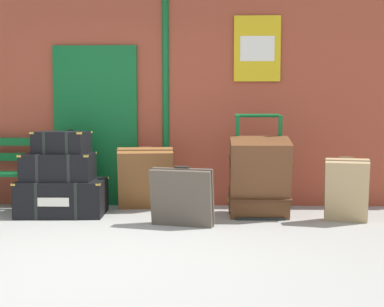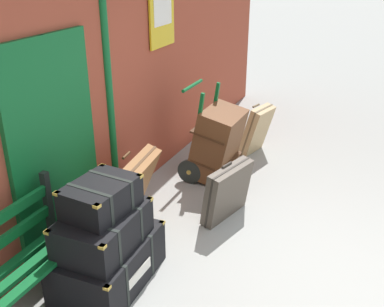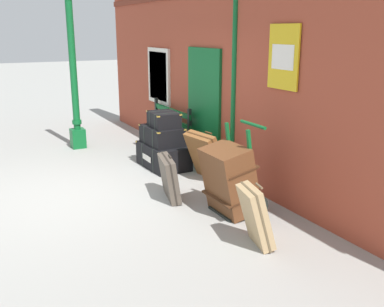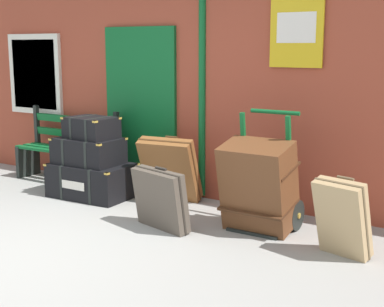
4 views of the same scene
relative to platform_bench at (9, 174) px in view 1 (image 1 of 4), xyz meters
name	(u,v)px [view 1 (image 1 of 4)]	position (x,y,z in m)	size (l,w,h in m)	color
ground_plane	(87,256)	(1.53, -2.16, -0.44)	(60.00, 60.00, 0.00)	gray
brick_facade	(131,85)	(1.51, 0.44, 1.15)	(10.40, 0.35, 3.20)	#9E422D
platform_bench	(9,174)	(0.00, 0.00, 0.00)	(1.60, 0.43, 1.01)	#0F5B28
steamer_trunk_base	(63,197)	(0.81, -0.41, -0.23)	(1.04, 0.69, 0.43)	black
steamer_trunk_middle	(59,167)	(0.77, -0.42, 0.14)	(0.83, 0.58, 0.33)	black
steamer_trunk_top	(62,142)	(0.81, -0.39, 0.43)	(0.64, 0.49, 0.27)	black
porters_trolley	(258,192)	(3.15, -0.33, -0.17)	(0.71, 0.56, 1.21)	black
large_brown_trunk	(259,177)	(3.15, -0.50, 0.03)	(0.70, 0.61, 0.95)	brown
suitcase_brown	(145,179)	(1.77, -0.08, -0.05)	(0.73, 0.54, 0.80)	brown
suitcase_oxblood	(346,190)	(4.09, -0.75, -0.08)	(0.53, 0.44, 0.74)	tan
suitcase_slate	(182,197)	(2.27, -0.98, -0.13)	(0.71, 0.40, 0.65)	#51473D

